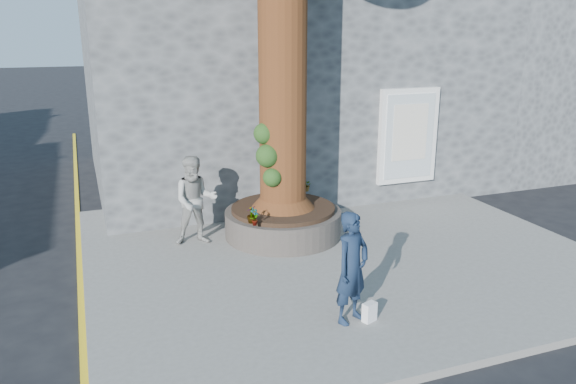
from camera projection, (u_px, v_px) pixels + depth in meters
name	position (u px, v px, depth m)	size (l,w,h in m)	color
ground	(279.00, 289.00, 9.19)	(120.00, 120.00, 0.00)	black
pavement	(336.00, 251.00, 10.58)	(9.00, 8.00, 0.12)	slate
yellow_line	(81.00, 292.00, 9.07)	(0.10, 30.00, 0.01)	yellow
stone_shop	(276.00, 63.00, 15.61)	(10.30, 8.30, 6.30)	#46494B
neighbour_shop	(507.00, 63.00, 18.35)	(6.00, 8.00, 6.00)	#46494B
planter	(283.00, 221.00, 11.15)	(2.30, 2.30, 0.60)	black
man	(352.00, 268.00, 7.75)	(0.59, 0.39, 1.61)	#142239
woman	(195.00, 201.00, 10.58)	(0.83, 0.65, 1.72)	#9F9F99
shopping_bag	(369.00, 312.00, 7.90)	(0.20, 0.12, 0.28)	white
plant_a	(255.00, 217.00, 9.96)	(0.17, 0.12, 0.33)	gray
plant_b	(268.00, 186.00, 11.75)	(0.23, 0.22, 0.41)	gray
plant_c	(252.00, 214.00, 10.11)	(0.18, 0.18, 0.32)	gray
plant_d	(307.00, 185.00, 12.07)	(0.24, 0.22, 0.27)	gray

